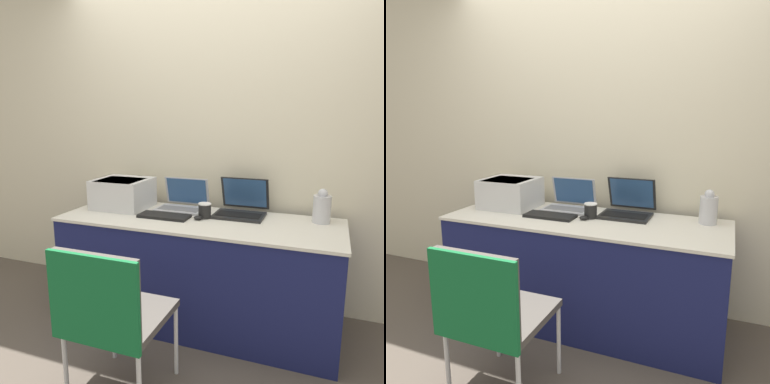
{
  "view_description": "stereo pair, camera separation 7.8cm",
  "coord_description": "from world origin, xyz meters",
  "views": [
    {
      "loc": [
        0.85,
        -2.04,
        1.5
      ],
      "look_at": [
        -0.06,
        0.38,
        0.96
      ],
      "focal_mm": 35.0,
      "sensor_mm": 36.0,
      "label": 1
    },
    {
      "loc": [
        0.92,
        -2.01,
        1.5
      ],
      "look_at": [
        -0.06,
        0.38,
        0.96
      ],
      "focal_mm": 35.0,
      "sensor_mm": 36.0,
      "label": 2
    }
  ],
  "objects": [
    {
      "name": "metal_pitcher",
      "position": [
        0.81,
        0.55,
        0.88
      ],
      "size": [
        0.12,
        0.12,
        0.23
      ],
      "color": "silver",
      "rests_on": "table"
    },
    {
      "name": "table",
      "position": [
        0.0,
        0.34,
        0.39
      ],
      "size": [
        1.96,
        0.71,
        0.78
      ],
      "color": "#191E51",
      "rests_on": "ground_plane"
    },
    {
      "name": "chair",
      "position": [
        -0.13,
        -0.6,
        0.55
      ],
      "size": [
        0.48,
        0.5,
        0.88
      ],
      "color": "#4C4742",
      "rests_on": "ground_plane"
    },
    {
      "name": "laptop_left",
      "position": [
        -0.2,
        0.55,
        0.83
      ],
      "size": [
        0.36,
        0.29,
        0.23
      ],
      "color": "#B7B7BC",
      "rests_on": "table"
    },
    {
      "name": "ground_plane",
      "position": [
        0.0,
        0.0,
        0.0
      ],
      "size": [
        14.0,
        14.0,
        0.0
      ],
      "primitive_type": "plane",
      "color": "brown"
    },
    {
      "name": "printer",
      "position": [
        -0.66,
        0.44,
        0.9
      ],
      "size": [
        0.4,
        0.38,
        0.22
      ],
      "color": "silver",
      "rests_on": "table"
    },
    {
      "name": "external_keyboard",
      "position": [
        -0.24,
        0.29,
        0.79
      ],
      "size": [
        0.36,
        0.15,
        0.02
      ],
      "color": "black",
      "rests_on": "table"
    },
    {
      "name": "mouse",
      "position": [
        0.01,
        0.31,
        0.79
      ],
      "size": [
        0.06,
        0.06,
        0.03
      ],
      "color": "black",
      "rests_on": "table"
    },
    {
      "name": "coffee_cup",
      "position": [
        0.03,
        0.38,
        0.83
      ],
      "size": [
        0.09,
        0.09,
        0.11
      ],
      "color": "black",
      "rests_on": "table"
    },
    {
      "name": "laptop_right",
      "position": [
        0.25,
        0.56,
        0.83
      ],
      "size": [
        0.35,
        0.36,
        0.26
      ],
      "color": "black",
      "rests_on": "table"
    },
    {
      "name": "wall_back",
      "position": [
        0.0,
        0.79,
        1.3
      ],
      "size": [
        8.0,
        0.05,
        2.6
      ],
      "color": "beige",
      "rests_on": "ground_plane"
    }
  ]
}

